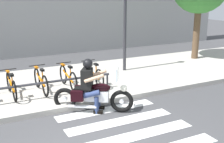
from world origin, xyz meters
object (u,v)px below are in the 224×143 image
Objects in this scene: bicycle_3 at (11,85)px; bike_rack at (14,88)px; motorcycle at (93,95)px; bicycle_5 at (68,77)px; bicycle_4 at (41,81)px; bicycle_6 at (93,74)px; street_lamp at (125,2)px; rider at (90,82)px.

bicycle_3 is 0.56m from bike_rack.
bicycle_5 is at bearing 93.75° from motorcycle.
bike_rack is (-1.71, -0.55, 0.08)m from bicycle_5.
bicycle_4 is 1.00× the size of bicycle_6.
bike_rack is 5.13m from street_lamp.
motorcycle is 1.15× the size of bicycle_3.
rider reaches higher than bike_rack.
bike_rack is (-2.56, -0.55, 0.08)m from bicycle_6.
bicycle_6 is at bearing 67.07° from motorcycle.
bicycle_3 is (-1.76, 1.70, -0.33)m from rider.
bicycle_4 is at bearing 118.01° from rider.
bicycle_5 reaches higher than bicycle_6.
street_lamp is (4.35, 1.10, 2.25)m from bicycle_3.
street_lamp is at bearing 14.20° from bicycle_3.
bicycle_4 is 1.00× the size of bicycle_5.
bicycle_5 is at bearing 17.98° from bike_rack.
bicycle_4 is (-0.97, 1.75, 0.05)m from motorcycle.
street_lamp reaches higher than bike_rack.
motorcycle is at bearing -33.21° from bike_rack.
bicycle_4 is at bearing -179.99° from bicycle_5.
bicycle_6 is at bearing 12.22° from bike_rack.
bicycle_3 is at bearing 179.99° from bicycle_6.
bicycle_5 is 1.00× the size of bicycle_6.
rider is 2.47m from bicycle_3.
bicycle_3 is at bearing -165.80° from street_lamp.
motorcycle is 1.90m from bicycle_6.
rider reaches higher than bicycle_3.
bicycle_3 is (-1.82, 1.75, 0.03)m from motorcycle.
rider reaches higher than bicycle_6.
rider is 1.73m from bicycle_5.
bike_rack is at bearing -159.17° from street_lamp.
street_lamp is at bearing 17.48° from bicycle_4.
motorcycle reaches higher than bicycle_5.
motorcycle is 2.52m from bicycle_3.
bicycle_3 is 1.02× the size of bicycle_4.
rider is at bearing -61.99° from bicycle_4.
street_lamp is (2.65, 1.10, 2.24)m from bicycle_5.
bicycle_4 is 0.35× the size of street_lamp.
bicycle_5 is 0.28× the size of bike_rack.
street_lamp reaches higher than bicycle_3.
motorcycle is 0.41× the size of street_lamp.
bicycle_6 is 0.28× the size of bike_rack.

